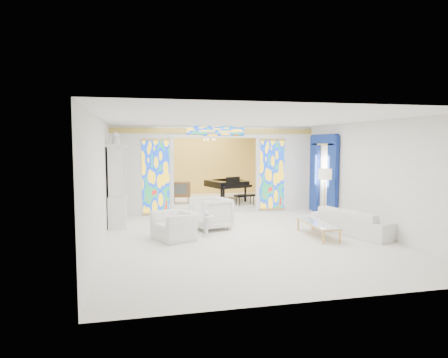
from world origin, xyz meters
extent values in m
plane|color=white|center=(0.00, 0.00, 0.00)|extent=(12.00, 12.00, 0.00)
cube|color=white|center=(0.00, 0.00, 3.00)|extent=(7.00, 12.00, 0.02)
cube|color=white|center=(0.00, 6.00, 1.50)|extent=(7.00, 0.02, 3.00)
cube|color=white|center=(0.00, -6.00, 1.50)|extent=(7.00, 0.02, 3.00)
cube|color=white|center=(-3.50, 0.00, 1.50)|extent=(0.02, 12.00, 3.00)
cube|color=white|center=(3.50, 0.00, 1.50)|extent=(0.02, 12.00, 3.00)
cube|color=white|center=(-2.50, 2.00, 1.50)|extent=(2.00, 0.18, 3.00)
cube|color=white|center=(2.50, 2.00, 1.50)|extent=(2.00, 0.18, 3.00)
cube|color=white|center=(0.00, 2.00, 2.80)|extent=(3.00, 0.18, 0.40)
cube|color=silver|center=(-1.50, 1.90, 1.30)|extent=(0.12, 0.06, 2.60)
cube|color=silver|center=(1.50, 1.90, 1.30)|extent=(0.12, 0.06, 2.60)
cube|color=silver|center=(0.00, 1.90, 2.65)|extent=(3.24, 0.06, 0.12)
cube|color=#E8D157|center=(0.00, 1.90, 2.82)|extent=(7.00, 0.05, 0.18)
cube|color=gold|center=(-2.03, 1.89, 1.30)|extent=(0.90, 0.04, 2.40)
cube|color=gold|center=(2.03, 1.89, 1.30)|extent=(0.90, 0.04, 2.40)
cube|color=gold|center=(0.00, 1.89, 2.82)|extent=(2.00, 0.04, 0.34)
cube|color=white|center=(0.00, 4.10, 0.09)|extent=(6.80, 3.80, 0.18)
cube|color=gold|center=(0.00, 5.88, 1.50)|extent=(6.70, 0.10, 2.90)
cylinder|color=gold|center=(0.20, 4.00, 2.55)|extent=(0.48, 0.48, 0.30)
cube|color=navy|center=(3.40, 0.05, 1.35)|extent=(0.12, 0.55, 2.60)
cube|color=navy|center=(3.40, 1.35, 1.35)|extent=(0.12, 0.55, 2.60)
cube|color=navy|center=(3.40, 0.70, 2.55)|extent=(0.14, 1.70, 0.30)
cube|color=#E5C351|center=(3.40, 0.70, 2.38)|extent=(0.12, 1.50, 0.06)
cube|color=silver|center=(-3.22, 0.60, 0.45)|extent=(0.50, 1.40, 0.90)
cube|color=silver|center=(-3.22, 0.60, 1.60)|extent=(0.44, 1.30, 1.40)
cube|color=silver|center=(-2.99, 0.60, 1.60)|extent=(0.01, 1.20, 1.30)
cube|color=silver|center=(-3.22, 0.60, 2.34)|extent=(0.56, 1.46, 0.08)
cylinder|color=white|center=(-3.22, 0.25, 2.46)|extent=(0.22, 0.22, 0.16)
sphere|color=white|center=(-3.22, 0.25, 2.62)|extent=(0.20, 0.20, 0.20)
imported|color=white|center=(-1.75, -1.55, 0.34)|extent=(1.26, 1.33, 0.68)
imported|color=white|center=(-0.66, -0.57, 0.44)|extent=(1.21, 1.19, 0.88)
imported|color=white|center=(2.95, -2.02, 0.34)|extent=(1.66, 2.47, 0.67)
cylinder|color=silver|center=(-0.92, -1.38, 0.52)|extent=(0.57, 0.57, 0.03)
cylinder|color=silver|center=(-0.92, -1.38, 0.26)|extent=(0.09, 0.09, 0.50)
cylinder|color=silver|center=(-0.92, -1.38, 0.01)|extent=(0.38, 0.38, 0.03)
imported|color=silver|center=(-0.92, -1.38, 0.62)|extent=(0.20, 0.20, 0.17)
cube|color=silver|center=(1.86, -2.10, 0.35)|extent=(0.51, 1.64, 0.04)
cube|color=gold|center=(1.86, -2.10, 0.34)|extent=(0.54, 1.67, 0.03)
cube|color=gold|center=(1.64, -2.87, 0.17)|extent=(0.04, 0.04, 0.34)
cube|color=gold|center=(2.06, -2.88, 0.17)|extent=(0.04, 0.04, 0.34)
cube|color=gold|center=(1.66, -1.31, 0.17)|extent=(0.04, 0.04, 0.34)
cube|color=gold|center=(2.08, -1.32, 0.17)|extent=(0.04, 0.04, 0.34)
cylinder|color=gold|center=(2.93, -0.35, 0.01)|extent=(0.28, 0.28, 0.03)
cylinder|color=gold|center=(2.93, -0.35, 0.75)|extent=(0.03, 0.03, 1.49)
cylinder|color=white|center=(2.93, -0.35, 1.47)|extent=(0.40, 0.40, 0.32)
cube|color=black|center=(0.76, 3.55, 0.84)|extent=(1.62, 1.67, 0.24)
cylinder|color=black|center=(0.91, 3.92, 0.84)|extent=(1.58, 1.58, 0.24)
cube|color=black|center=(1.00, 2.80, 0.81)|extent=(1.20, 0.61, 0.09)
cube|color=silver|center=(1.02, 2.74, 0.83)|extent=(1.06, 0.42, 0.03)
cube|color=black|center=(0.90, 3.09, 1.03)|extent=(0.59, 0.21, 0.22)
cube|color=black|center=(1.16, 2.30, 0.53)|extent=(0.84, 0.53, 0.07)
cylinder|color=black|center=(0.49, 2.82, 0.45)|extent=(0.11, 0.11, 0.54)
cylinder|color=black|center=(1.40, 3.12, 0.45)|extent=(0.11, 0.11, 0.54)
cylinder|color=black|center=(0.68, 4.08, 0.45)|extent=(0.11, 0.11, 0.54)
cube|color=brown|center=(-1.04, 3.26, 0.70)|extent=(0.76, 0.58, 0.55)
cube|color=#383D3B|center=(-1.08, 3.03, 0.73)|extent=(0.44, 0.10, 0.35)
cone|color=brown|center=(-1.33, 3.14, 0.30)|extent=(0.05, 0.05, 0.24)
cone|color=brown|center=(-0.81, 3.05, 0.30)|extent=(0.05, 0.05, 0.24)
cone|color=brown|center=(-1.27, 3.47, 0.30)|extent=(0.05, 0.05, 0.24)
cone|color=brown|center=(-0.75, 3.37, 0.30)|extent=(0.05, 0.05, 0.24)
camera|label=1|loc=(-2.74, -11.44, 2.41)|focal=32.00mm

